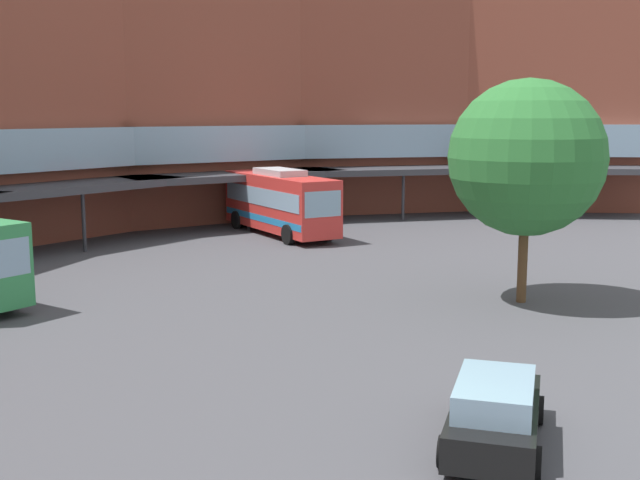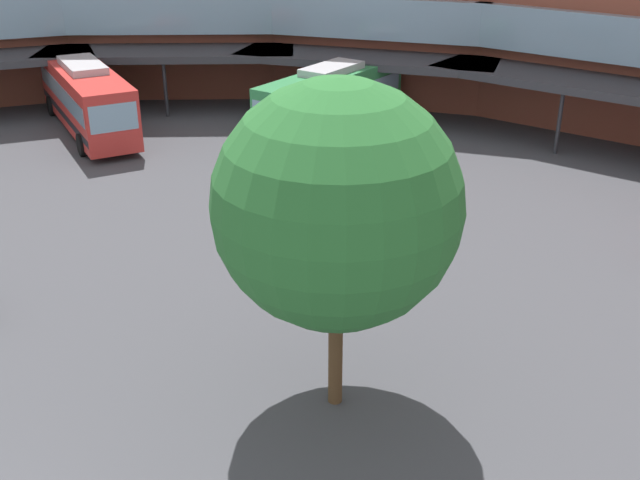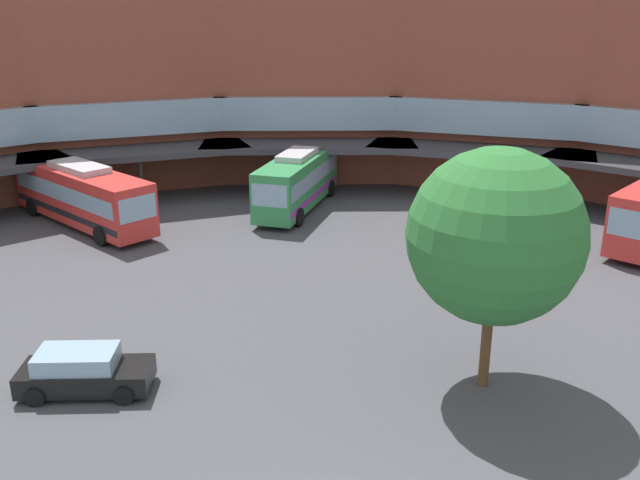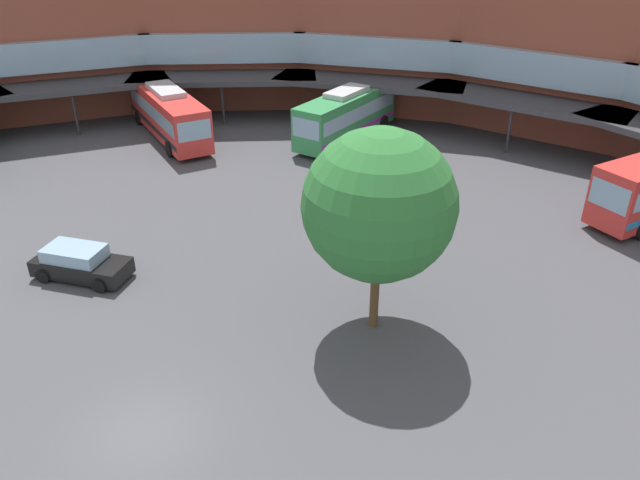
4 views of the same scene
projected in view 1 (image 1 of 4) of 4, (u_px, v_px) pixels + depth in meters
station_building at (52, 100)px, 33.34m from camera, size 82.29×37.05×16.08m
bus_1 at (280, 202)px, 46.42m from camera, size 7.66×9.84×3.86m
parked_car at (495, 413)px, 17.05m from camera, size 4.65×2.64×1.53m
plaza_tree at (527, 158)px, 29.27m from camera, size 5.81×5.81×8.37m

